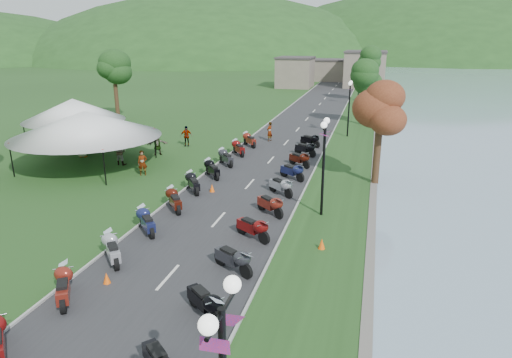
% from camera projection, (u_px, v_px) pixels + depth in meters
% --- Properties ---
extents(road, '(7.00, 120.00, 0.02)m').
position_uv_depth(road, '(298.00, 130.00, 45.44)').
color(road, '#2E2E31').
rests_on(road, ground).
extents(hills_backdrop, '(360.00, 120.00, 76.00)m').
position_uv_depth(hills_backdrop, '(361.00, 57.00, 192.97)').
color(hills_backdrop, '#285621').
rests_on(hills_backdrop, ground).
extents(far_building, '(18.00, 16.00, 5.00)m').
position_uv_depth(far_building, '(328.00, 71.00, 86.66)').
color(far_building, gray).
rests_on(far_building, ground).
extents(moto_row_left, '(2.60, 38.85, 1.10)m').
position_uv_depth(moto_row_left, '(146.00, 222.00, 21.63)').
color(moto_row_left, '#331411').
rests_on(moto_row_left, ground).
extents(moto_row_right, '(2.60, 30.74, 1.10)m').
position_uv_depth(moto_row_right, '(275.00, 195.00, 25.34)').
color(moto_row_right, '#331411').
rests_on(moto_row_right, ground).
extents(vendor_tent_main, '(6.90, 6.90, 4.00)m').
position_uv_depth(vendor_tent_main, '(87.00, 139.00, 32.10)').
color(vendor_tent_main, white).
rests_on(vendor_tent_main, ground).
extents(vendor_tent_side, '(5.51, 5.51, 4.00)m').
position_uv_depth(vendor_tent_side, '(75.00, 123.00, 38.21)').
color(vendor_tent_side, white).
rests_on(vendor_tent_side, ground).
extents(tree_lakeside, '(2.76, 2.76, 7.66)m').
position_uv_depth(tree_lakeside, '(380.00, 124.00, 27.94)').
color(tree_lakeside, '#224D1C').
rests_on(tree_lakeside, ground).
extents(pedestrian_a, '(0.76, 0.68, 1.70)m').
position_uv_depth(pedestrian_a, '(143.00, 175.00, 30.75)').
color(pedestrian_a, slate).
rests_on(pedestrian_a, ground).
extents(pedestrian_b, '(0.99, 0.61, 1.96)m').
position_uv_depth(pedestrian_b, '(121.00, 165.00, 33.24)').
color(pedestrian_b, slate).
rests_on(pedestrian_b, ground).
extents(pedestrian_c, '(0.99, 1.37, 1.96)m').
position_uv_depth(pedestrian_c, '(114.00, 149.00, 37.74)').
color(pedestrian_c, slate).
rests_on(pedestrian_c, ground).
extents(traffic_cone_near, '(0.30, 0.30, 0.46)m').
position_uv_depth(traffic_cone_near, '(107.00, 278.00, 17.28)').
color(traffic_cone_near, '#F2590C').
rests_on(traffic_cone_near, ground).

